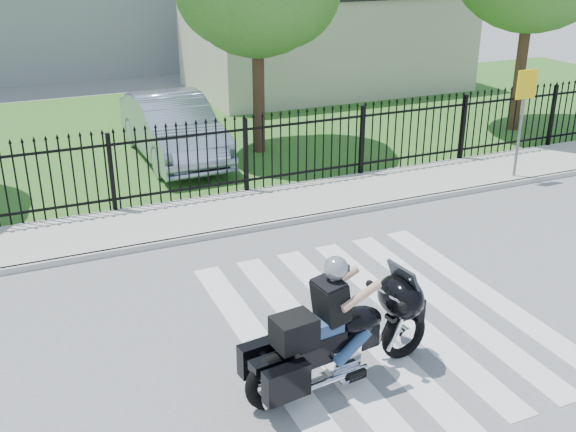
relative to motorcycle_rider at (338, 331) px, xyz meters
name	(u,v)px	position (x,y,z in m)	size (l,w,h in m)	color
ground	(381,319)	(1.38, 1.11, -0.78)	(120.00, 120.00, 0.00)	slate
crosswalk	(381,319)	(1.38, 1.11, -0.77)	(5.00, 5.50, 0.01)	silver
sidewalk	(263,207)	(1.38, 6.11, -0.72)	(40.00, 2.00, 0.12)	#ADAAA3
curb	(281,223)	(1.38, 5.11, -0.72)	(40.00, 0.12, 0.12)	#ADAAA3
grass_strip	(178,131)	(1.38, 13.11, -0.77)	(40.00, 12.00, 0.02)	#306121
iron_fence	(246,157)	(1.38, 7.11, 0.12)	(26.00, 0.04, 1.80)	black
building_low	(325,42)	(8.38, 17.11, 0.97)	(10.00, 6.00, 3.50)	beige
motorcycle_rider	(338,331)	(0.00, 0.00, 0.00)	(2.88, 1.13, 1.91)	black
parked_car	(173,127)	(0.57, 10.45, 0.08)	(1.78, 5.10, 1.68)	#8B99AF
traffic_sign	(524,101)	(7.70, 5.40, 1.18)	(0.56, 0.08, 2.58)	slate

